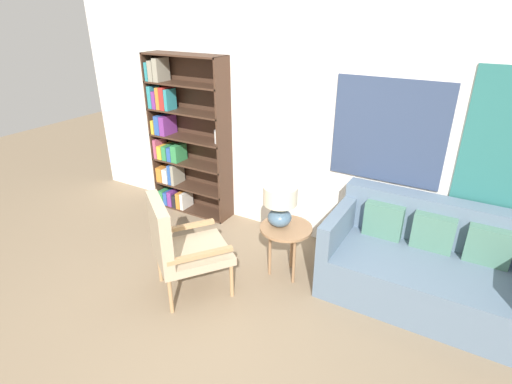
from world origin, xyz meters
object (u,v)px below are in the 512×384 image
object	(u,v)px
armchair	(178,243)
table_lamp	(280,203)
bookshelf	(180,140)
couch	(425,265)
side_table	(286,233)

from	to	relation	value
armchair	table_lamp	world-z (taller)	armchair
bookshelf	table_lamp	world-z (taller)	bookshelf
couch	side_table	xyz separation A→B (m)	(-1.24, -0.36, 0.16)
couch	table_lamp	xyz separation A→B (m)	(-1.31, -0.37, 0.47)
couch	side_table	world-z (taller)	couch
couch	table_lamp	size ratio (longest dim) A/B	4.20
bookshelf	side_table	size ratio (longest dim) A/B	3.61
side_table	table_lamp	world-z (taller)	table_lamp
bookshelf	armchair	xyz separation A→B (m)	(1.11, -1.40, -0.40)
couch	armchair	bearing A→B (deg)	-150.73
couch	table_lamp	distance (m)	1.44
bookshelf	side_table	bearing A→B (deg)	-20.02
bookshelf	table_lamp	bearing A→B (deg)	-20.87
side_table	bookshelf	bearing A→B (deg)	159.98
bookshelf	armchair	distance (m)	1.83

